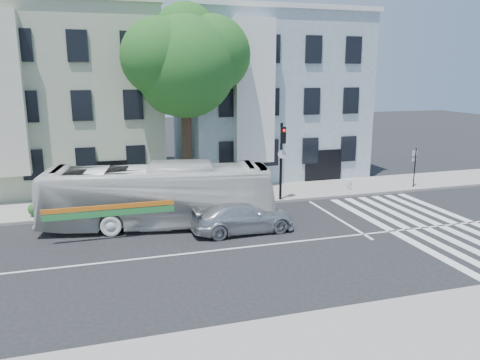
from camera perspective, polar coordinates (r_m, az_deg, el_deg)
name	(u,v)px	position (r m, az deg, el deg)	size (l,w,h in m)	color
ground	(226,249)	(19.68, -1.72, -8.46)	(120.00, 120.00, 0.00)	black
sidewalk_far	(190,199)	(27.09, -6.11, -2.34)	(80.00, 4.00, 0.15)	gray
sidewalk_near	(307,357)	(12.92, 8.13, -20.56)	(80.00, 4.00, 0.15)	gray
building_left	(61,99)	(32.84, -20.96, 9.17)	(12.00, 10.00, 11.00)	#A4AA8F
building_right	(265,96)	(34.78, 3.04, 10.16)	(12.00, 10.00, 11.00)	#8EA0A8
street_tree	(185,61)	(26.88, -6.69, 14.25)	(7.30, 5.90, 11.10)	#2D2116
bus	(159,196)	(22.44, -9.88, -1.88)	(10.88, 2.55, 3.03)	silver
sedan	(243,217)	(21.59, 0.34, -4.52)	(4.84, 1.97, 1.40)	silver
hedge	(122,203)	(25.42, -14.24, -2.70)	(8.50, 0.84, 0.70)	#235E1E
traffic_signal	(282,152)	(26.05, 5.13, 3.44)	(0.46, 0.54, 4.49)	black
fire_hydrant	(349,184)	(29.43, 13.19, -0.52)	(0.39, 0.22, 0.69)	beige
far_sign_pole	(415,162)	(31.21, 20.52, 2.04)	(0.43, 0.23, 2.47)	black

